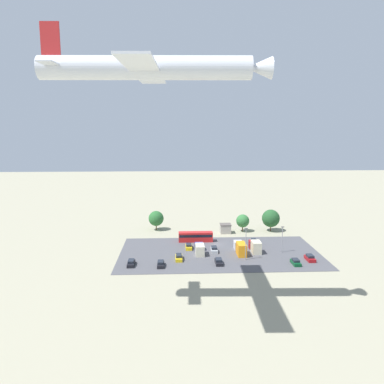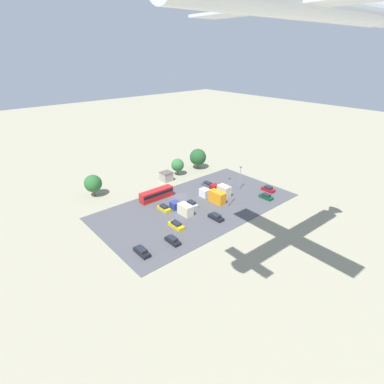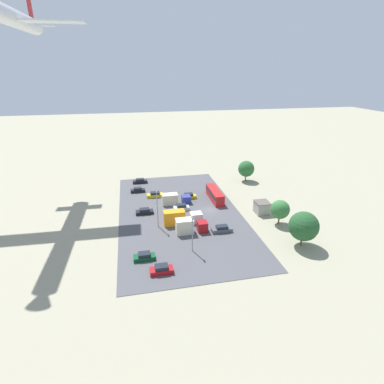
{
  "view_description": "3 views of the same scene",
  "coord_description": "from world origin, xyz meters",
  "px_view_note": "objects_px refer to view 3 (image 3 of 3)",
  "views": [
    {
      "loc": [
        12.41,
        109.97,
        35.14
      ],
      "look_at": [
        8.69,
        25.8,
        20.79
      ],
      "focal_mm": 35.0,
      "sensor_mm": 36.0,
      "label": 1
    },
    {
      "loc": [
        50.76,
        64.33,
        40.29
      ],
      "look_at": [
        5.2,
        11.75,
        7.36
      ],
      "focal_mm": 28.0,
      "sensor_mm": 36.0,
      "label": 2
    },
    {
      "loc": [
        -68.37,
        19.1,
        34.14
      ],
      "look_at": [
        1.96,
        4.31,
        4.72
      ],
      "focal_mm": 28.0,
      "sensor_mm": 36.0,
      "label": 3
    }
  ],
  "objects_px": {
    "shed_building": "(262,207)",
    "parked_car_5": "(181,208)",
    "parked_car_7": "(140,181)",
    "parked_car_3": "(155,195)",
    "parked_car_1": "(162,270)",
    "parked_truck_2": "(180,218)",
    "parked_car_2": "(145,212)",
    "bus": "(215,194)",
    "parked_car_0": "(138,190)",
    "parked_truck_1": "(190,226)",
    "parked_car_4": "(144,257)",
    "parked_car_6": "(189,196)",
    "airplane": "(9,16)",
    "parked_car_8": "(222,229)",
    "parked_truck_0": "(175,199)"
  },
  "relations": [
    {
      "from": "parked_car_4",
      "to": "parked_car_6",
      "type": "height_order",
      "value": "parked_car_6"
    },
    {
      "from": "parked_car_2",
      "to": "parked_car_8",
      "type": "xyz_separation_m",
      "value": [
        -12.84,
        -16.58,
        0.04
      ]
    },
    {
      "from": "parked_car_1",
      "to": "parked_truck_2",
      "type": "relative_size",
      "value": 0.46
    },
    {
      "from": "parked_car_3",
      "to": "parked_truck_1",
      "type": "relative_size",
      "value": 0.66
    },
    {
      "from": "parked_car_1",
      "to": "parked_truck_0",
      "type": "bearing_deg",
      "value": -13.27
    },
    {
      "from": "parked_truck_1",
      "to": "parked_car_7",
      "type": "bearing_deg",
      "value": -164.75
    },
    {
      "from": "parked_car_8",
      "to": "parked_truck_1",
      "type": "bearing_deg",
      "value": -99.45
    },
    {
      "from": "shed_building",
      "to": "airplane",
      "type": "bearing_deg",
      "value": 70.16
    },
    {
      "from": "bus",
      "to": "parked_truck_0",
      "type": "height_order",
      "value": "bus"
    },
    {
      "from": "shed_building",
      "to": "parked_car_6",
      "type": "relative_size",
      "value": 0.87
    },
    {
      "from": "parked_car_8",
      "to": "parked_car_0",
      "type": "bearing_deg",
      "value": -147.79
    },
    {
      "from": "parked_car_2",
      "to": "parked_truck_0",
      "type": "xyz_separation_m",
      "value": [
        4.5,
        -8.44,
        0.76
      ]
    },
    {
      "from": "parked_car_7",
      "to": "parked_truck_2",
      "type": "relative_size",
      "value": 0.5
    },
    {
      "from": "parked_car_8",
      "to": "airplane",
      "type": "height_order",
      "value": "airplane"
    },
    {
      "from": "parked_car_4",
      "to": "parked_car_5",
      "type": "height_order",
      "value": "parked_car_5"
    },
    {
      "from": "parked_truck_0",
      "to": "parked_truck_2",
      "type": "bearing_deg",
      "value": -1.75
    },
    {
      "from": "shed_building",
      "to": "parked_car_5",
      "type": "relative_size",
      "value": 0.9
    },
    {
      "from": "parked_car_4",
      "to": "parked_car_5",
      "type": "relative_size",
      "value": 1.0
    },
    {
      "from": "parked_car_4",
      "to": "parked_car_7",
      "type": "relative_size",
      "value": 0.9
    },
    {
      "from": "parked_car_2",
      "to": "parked_truck_2",
      "type": "height_order",
      "value": "parked_truck_2"
    },
    {
      "from": "bus",
      "to": "parked_car_7",
      "type": "height_order",
      "value": "bus"
    },
    {
      "from": "parked_car_3",
      "to": "parked_car_6",
      "type": "relative_size",
      "value": 1.09
    },
    {
      "from": "shed_building",
      "to": "parked_truck_1",
      "type": "xyz_separation_m",
      "value": [
        -6.0,
        20.06,
        0.05
      ]
    },
    {
      "from": "shed_building",
      "to": "parked_car_0",
      "type": "distance_m",
      "value": 36.92
    },
    {
      "from": "bus",
      "to": "parked_truck_0",
      "type": "bearing_deg",
      "value": 2.58
    },
    {
      "from": "parked_car_7",
      "to": "parked_truck_1",
      "type": "relative_size",
      "value": 0.65
    },
    {
      "from": "parked_car_1",
      "to": "parked_truck_0",
      "type": "height_order",
      "value": "parked_truck_0"
    },
    {
      "from": "bus",
      "to": "parked_car_1",
      "type": "xyz_separation_m",
      "value": [
        -29.85,
        18.47,
        -0.97
      ]
    },
    {
      "from": "parked_truck_1",
      "to": "parked_car_4",
      "type": "bearing_deg",
      "value": -51.65
    },
    {
      "from": "parked_car_1",
      "to": "parked_car_5",
      "type": "distance_m",
      "value": 26.34
    },
    {
      "from": "parked_truck_2",
      "to": "parked_car_7",
      "type": "bearing_deg",
      "value": -164.83
    },
    {
      "from": "parked_truck_1",
      "to": "parked_truck_2",
      "type": "relative_size",
      "value": 0.77
    },
    {
      "from": "parked_car_0",
      "to": "parked_car_8",
      "type": "bearing_deg",
      "value": 32.21
    },
    {
      "from": "parked_car_0",
      "to": "parked_car_7",
      "type": "xyz_separation_m",
      "value": [
        7.7,
        -1.03,
        0.02
      ]
    },
    {
      "from": "parked_car_3",
      "to": "parked_car_6",
      "type": "height_order",
      "value": "parked_car_3"
    },
    {
      "from": "parked_car_4",
      "to": "parked_truck_1",
      "type": "relative_size",
      "value": 0.59
    },
    {
      "from": "parked_car_2",
      "to": "parked_car_3",
      "type": "bearing_deg",
      "value": -19.26
    },
    {
      "from": "parked_car_5",
      "to": "parked_car_0",
      "type": "bearing_deg",
      "value": -144.48
    },
    {
      "from": "parked_car_5",
      "to": "parked_truck_1",
      "type": "height_order",
      "value": "parked_truck_1"
    },
    {
      "from": "bus",
      "to": "parked_car_6",
      "type": "bearing_deg",
      "value": -18.86
    },
    {
      "from": "parked_car_7",
      "to": "bus",
      "type": "bearing_deg",
      "value": 48.29
    },
    {
      "from": "parked_car_4",
      "to": "parked_car_7",
      "type": "bearing_deg",
      "value": -1.63
    },
    {
      "from": "parked_car_8",
      "to": "parked_car_3",
      "type": "bearing_deg",
      "value": -150.94
    },
    {
      "from": "parked_car_0",
      "to": "parked_truck_1",
      "type": "bearing_deg",
      "value": 21.27
    },
    {
      "from": "bus",
      "to": "parked_car_1",
      "type": "relative_size",
      "value": 2.53
    },
    {
      "from": "parked_car_2",
      "to": "parked_truck_1",
      "type": "height_order",
      "value": "parked_truck_1"
    },
    {
      "from": "parked_car_7",
      "to": "parked_car_3",
      "type": "bearing_deg",
      "value": 16.48
    },
    {
      "from": "bus",
      "to": "parked_car_0",
      "type": "xyz_separation_m",
      "value": [
        10.15,
        21.06,
        -1.03
      ]
    },
    {
      "from": "bus",
      "to": "parked_car_7",
      "type": "bearing_deg",
      "value": -41.71
    },
    {
      "from": "parked_car_3",
      "to": "parked_car_5",
      "type": "relative_size",
      "value": 1.12
    }
  ]
}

